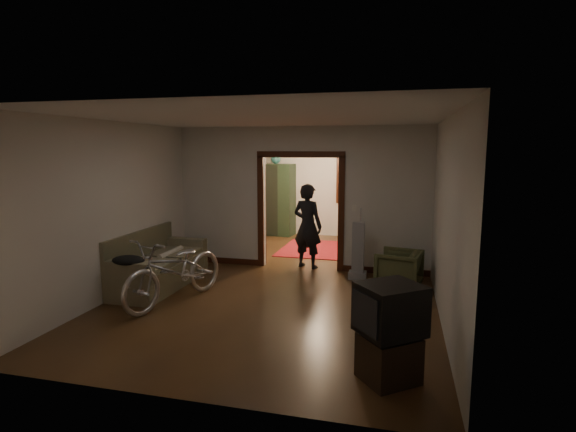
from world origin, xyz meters
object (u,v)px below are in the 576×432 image
(sofa, at_px, (157,259))
(bicycle, at_px, (176,270))
(armchair, at_px, (399,269))
(person, at_px, (308,226))
(locker, at_px, (276,200))
(desk, at_px, (370,227))

(sofa, relative_size, bicycle, 1.04)
(bicycle, height_order, armchair, bicycle)
(person, bearing_deg, bicycle, 77.04)
(sofa, xyz_separation_m, locker, (0.72, 5.08, 0.50))
(sofa, bearing_deg, person, 39.32)
(bicycle, bearing_deg, locker, 107.05)
(person, relative_size, desk, 1.60)
(desk, bearing_deg, armchair, -76.82)
(bicycle, relative_size, locker, 1.02)
(person, bearing_deg, desk, -92.14)
(bicycle, height_order, locker, locker)
(locker, distance_m, desk, 2.70)
(sofa, bearing_deg, desk, 54.95)
(sofa, bearing_deg, bicycle, -43.92)
(bicycle, height_order, desk, bicycle)
(armchair, xyz_separation_m, locker, (-3.35, 4.19, 0.65))
(desk, bearing_deg, locker, 173.49)
(armchair, bearing_deg, desk, -156.96)
(bicycle, distance_m, armchair, 3.71)
(armchair, distance_m, desk, 3.87)
(desk, bearing_deg, person, -108.11)
(bicycle, bearing_deg, person, 75.85)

